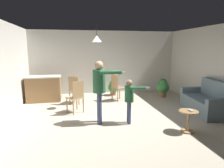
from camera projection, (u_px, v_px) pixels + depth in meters
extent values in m
plane|color=#B2A893|center=(121.00, 116.00, 5.80)|extent=(7.68, 7.68, 0.00)
cube|color=beige|center=(104.00, 62.00, 8.65)|extent=(6.40, 0.10, 2.70)
cube|color=beige|center=(221.00, 68.00, 6.15)|extent=(0.10, 6.40, 2.70)
cube|color=slate|center=(205.00, 105.00, 6.09)|extent=(1.02, 1.53, 0.45)
cube|color=slate|center=(216.00, 89.00, 6.02)|extent=(0.37, 1.45, 0.55)
cube|color=slate|center=(221.00, 110.00, 5.27)|extent=(0.87, 0.28, 0.63)
cube|color=slate|center=(193.00, 96.00, 6.86)|extent=(0.87, 0.28, 0.63)
cylinder|color=#99754C|center=(201.00, 104.00, 6.93)|extent=(0.05, 0.05, 0.06)
cylinder|color=#99754C|center=(208.00, 121.00, 5.31)|extent=(0.05, 0.05, 0.06)
cylinder|color=#99754C|center=(183.00, 104.00, 6.88)|extent=(0.05, 0.05, 0.06)
cube|color=olive|center=(44.00, 89.00, 7.31)|extent=(1.20, 0.60, 0.91)
cube|color=beige|center=(43.00, 77.00, 7.22)|extent=(1.26, 0.66, 0.04)
cylinder|color=#99754C|center=(189.00, 111.00, 4.60)|extent=(0.44, 0.44, 0.03)
cylinder|color=#99754C|center=(188.00, 122.00, 4.64)|extent=(0.06, 0.06, 0.49)
cylinder|color=#99754C|center=(187.00, 131.00, 4.68)|extent=(0.31, 0.31, 0.03)
cylinder|color=#384260|center=(99.00, 107.00, 5.27)|extent=(0.12, 0.12, 0.83)
cylinder|color=#384260|center=(100.00, 109.00, 5.10)|extent=(0.12, 0.12, 0.83)
cylinder|color=#265938|center=(99.00, 81.00, 5.06)|extent=(0.33, 0.33, 0.59)
sphere|color=tan|center=(99.00, 65.00, 4.99)|extent=(0.23, 0.23, 0.23)
cylinder|color=#265938|center=(99.00, 81.00, 5.25)|extent=(0.10, 0.10, 0.55)
cylinder|color=#265938|center=(111.00, 72.00, 4.86)|extent=(0.56, 0.14, 0.10)
cube|color=white|center=(123.00, 72.00, 4.90)|extent=(0.13, 0.05, 0.04)
cylinder|color=#384260|center=(128.00, 112.00, 5.24)|extent=(0.09, 0.09, 0.59)
cylinder|color=#384260|center=(129.00, 113.00, 5.12)|extent=(0.09, 0.09, 0.59)
cylinder|color=#265938|center=(129.00, 94.00, 5.09)|extent=(0.23, 0.23, 0.42)
sphere|color=#9E7556|center=(129.00, 83.00, 5.03)|extent=(0.16, 0.16, 0.16)
cylinder|color=#265938|center=(128.00, 93.00, 5.22)|extent=(0.07, 0.07, 0.39)
cylinder|color=#265938|center=(138.00, 88.00, 4.95)|extent=(0.40, 0.10, 0.07)
cube|color=white|center=(147.00, 88.00, 4.97)|extent=(0.13, 0.04, 0.04)
cylinder|color=#99754C|center=(70.00, 98.00, 6.99)|extent=(0.04, 0.04, 0.45)
cylinder|color=#99754C|center=(79.00, 98.00, 6.88)|extent=(0.04, 0.04, 0.45)
cylinder|color=#99754C|center=(75.00, 95.00, 7.32)|extent=(0.04, 0.04, 0.45)
cylinder|color=#99754C|center=(83.00, 96.00, 7.22)|extent=(0.04, 0.04, 0.45)
cube|color=tan|center=(76.00, 90.00, 7.06)|extent=(0.57, 0.57, 0.05)
cube|color=#99754C|center=(74.00, 84.00, 6.83)|extent=(0.35, 0.21, 0.50)
cylinder|color=#99754C|center=(112.00, 94.00, 7.51)|extent=(0.04, 0.04, 0.45)
cylinder|color=#99754C|center=(118.00, 96.00, 7.22)|extent=(0.04, 0.04, 0.45)
cylinder|color=#99754C|center=(120.00, 93.00, 7.71)|extent=(0.04, 0.04, 0.45)
cylinder|color=#99754C|center=(125.00, 95.00, 7.42)|extent=(0.04, 0.04, 0.45)
cube|color=#7F664C|center=(119.00, 88.00, 7.42)|extent=(0.55, 0.55, 0.05)
cube|color=#99754C|center=(115.00, 81.00, 7.26)|extent=(0.19, 0.36, 0.50)
cylinder|color=#99754C|center=(73.00, 108.00, 5.81)|extent=(0.04, 0.04, 0.45)
cylinder|color=#99754C|center=(83.00, 105.00, 6.06)|extent=(0.04, 0.04, 0.45)
cylinder|color=#99754C|center=(67.00, 105.00, 6.07)|extent=(0.04, 0.04, 0.45)
cylinder|color=#99754C|center=(77.00, 103.00, 6.32)|extent=(0.04, 0.04, 0.45)
cube|color=tan|center=(75.00, 97.00, 6.02)|extent=(0.58, 0.58, 0.05)
cube|color=#99754C|center=(78.00, 90.00, 5.83)|extent=(0.34, 0.24, 0.50)
cylinder|color=brown|center=(113.00, 93.00, 8.31)|extent=(0.25, 0.25, 0.19)
sphere|color=#387F3D|center=(113.00, 87.00, 8.27)|extent=(0.42, 0.42, 0.42)
sphere|color=#387F3D|center=(113.00, 84.00, 8.24)|extent=(0.32, 0.32, 0.32)
cylinder|color=brown|center=(162.00, 94.00, 8.01)|extent=(0.29, 0.29, 0.22)
sphere|color=#387F3D|center=(163.00, 87.00, 7.96)|extent=(0.49, 0.49, 0.49)
sphere|color=#387F3D|center=(163.00, 83.00, 7.93)|extent=(0.37, 0.37, 0.37)
cube|color=white|center=(191.00, 111.00, 4.55)|extent=(0.06, 0.13, 0.04)
cone|color=silver|center=(97.00, 39.00, 6.22)|extent=(0.32, 0.32, 0.20)
cylinder|color=black|center=(97.00, 30.00, 6.17)|extent=(0.01, 0.01, 0.36)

